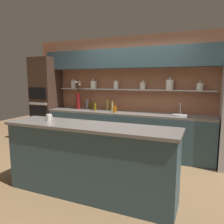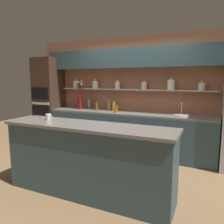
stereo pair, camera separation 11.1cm
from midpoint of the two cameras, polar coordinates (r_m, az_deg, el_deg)
The scene contains 15 objects.
ground_plane at distance 3.91m, azimuth -0.03°, elevation -16.16°, with size 12.00×12.00×0.00m, color olive.
back_wall_unit at distance 4.99m, azimuth 7.32°, elevation 7.47°, with size 5.20×0.44×2.60m.
back_counter_unit at distance 4.90m, azimuth 4.60°, elevation -5.39°, with size 3.69×0.62×0.92m.
island_counter at distance 3.15m, azimuth -5.34°, elevation -12.35°, with size 2.47×0.61×1.02m.
oven_tower at distance 5.88m, azimuth -15.62°, elevation 2.82°, with size 0.60×0.64×2.17m.
flower_vase at distance 5.39m, azimuth -7.75°, elevation 3.55°, with size 0.18×0.15×0.70m.
sink_fixture at distance 4.56m, azimuth 18.21°, elevation -0.62°, with size 0.30×0.30×0.25m.
bottle_spirit_0 at distance 5.00m, azimuth 1.15°, elevation 1.54°, with size 0.08×0.08×0.26m.
bottle_oil_1 at distance 5.31m, azimuth -4.64°, elevation 1.68°, with size 0.06×0.06×0.22m.
bottle_spirit_2 at distance 5.16m, azimuth -0.10°, elevation 1.88°, with size 0.08×0.08×0.29m.
bottle_sauce_3 at distance 4.87m, azimuth 1.91°, elevation 0.98°, with size 0.05×0.05×0.18m.
bottle_sauce_4 at distance 4.70m, azimuth 1.58°, elevation 0.64°, with size 0.05×0.05×0.17m.
bottle_oil_5 at distance 5.07m, azimuth -3.48°, elevation 1.38°, with size 0.06×0.06×0.22m.
bottle_spirit_6 at distance 5.39m, azimuth -5.41°, elevation 2.06°, with size 0.06×0.06×0.27m.
coffee_mug at distance 3.45m, azimuth -15.38°, elevation -1.26°, with size 0.10×0.08×0.09m.
Camera 2 is at (1.53, -3.21, 1.63)m, focal length 35.00 mm.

